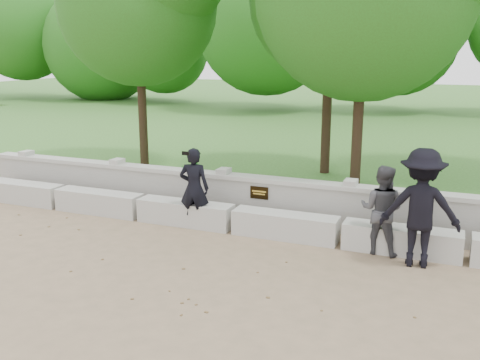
# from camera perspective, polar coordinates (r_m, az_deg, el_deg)

# --- Properties ---
(ground) EXTENTS (80.00, 80.00, 0.00)m
(ground) POSITION_cam_1_polar(r_m,az_deg,el_deg) (8.37, -5.85, -9.33)
(ground) COLOR #8D7356
(ground) RESTS_ON ground
(lawn) EXTENTS (40.00, 22.00, 0.25)m
(lawn) POSITION_cam_1_polar(r_m,az_deg,el_deg) (21.33, 12.10, 4.89)
(lawn) COLOR #335C21
(lawn) RESTS_ON ground
(concrete_bench) EXTENTS (11.90, 0.45, 0.45)m
(concrete_bench) POSITION_cam_1_polar(r_m,az_deg,el_deg) (9.90, -0.72, -4.19)
(concrete_bench) COLOR #B6B4AC
(concrete_bench) RESTS_ON ground
(parapet_wall) EXTENTS (12.50, 0.35, 0.90)m
(parapet_wall) POSITION_cam_1_polar(r_m,az_deg,el_deg) (10.45, 0.78, -1.86)
(parapet_wall) COLOR #ABA9A2
(parapet_wall) RESTS_ON ground
(man_main) EXTENTS (0.61, 0.56, 1.53)m
(man_main) POSITION_cam_1_polar(r_m,az_deg,el_deg) (9.97, -4.91, -0.88)
(man_main) COLOR black
(man_main) RESTS_ON ground
(visitor_left) EXTENTS (0.79, 0.65, 1.48)m
(visitor_left) POSITION_cam_1_polar(r_m,az_deg,el_deg) (9.00, 14.87, -3.09)
(visitor_left) COLOR #3D3D41
(visitor_left) RESTS_ON ground
(visitor_mid) EXTENTS (1.25, 0.79, 1.85)m
(visitor_mid) POSITION_cam_1_polar(r_m,az_deg,el_deg) (8.60, 18.72, -2.84)
(visitor_mid) COLOR black
(visitor_mid) RESTS_ON ground
(shrub_a) EXTENTS (0.34, 0.33, 0.54)m
(shrub_a) POSITION_cam_1_polar(r_m,az_deg,el_deg) (11.79, -6.08, 0.14)
(shrub_a) COLOR #297929
(shrub_a) RESTS_ON lawn
(shrub_b) EXTENTS (0.36, 0.38, 0.55)m
(shrub_b) POSITION_cam_1_polar(r_m,az_deg,el_deg) (11.67, -2.03, 0.09)
(shrub_b) COLOR #297929
(shrub_b) RESTS_ON lawn
(shrub_d) EXTENTS (0.45, 0.46, 0.62)m
(shrub_d) POSITION_cam_1_polar(r_m,az_deg,el_deg) (13.25, -4.87, 1.84)
(shrub_d) COLOR #297929
(shrub_d) RESTS_ON lawn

